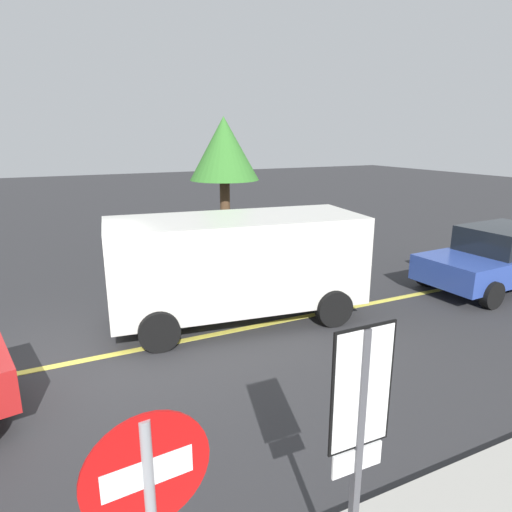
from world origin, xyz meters
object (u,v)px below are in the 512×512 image
Objects in this scene: white_van at (238,261)px; tree_left_verge at (224,150)px; car_blue_behind_van at (499,257)px; speed_limit_sign at (360,420)px.

tree_left_verge reaches higher than white_van.
car_blue_behind_van is (6.86, -0.99, -0.47)m from white_van.
speed_limit_sign is at bearing -107.06° from tree_left_verge.
car_blue_behind_van is at bearing 30.52° from speed_limit_sign.
white_van is at bearing 171.77° from car_blue_behind_van.
speed_limit_sign reaches higher than car_blue_behind_van.
tree_left_verge is at bearing 127.95° from car_blue_behind_van.
car_blue_behind_van is 1.01× the size of tree_left_verge.
speed_limit_sign is 0.57× the size of car_blue_behind_van.
white_van is (1.61, 5.99, -0.50)m from speed_limit_sign.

